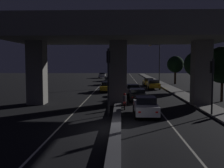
{
  "coord_description": "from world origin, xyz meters",
  "views": [
    {
      "loc": [
        0.31,
        -16.56,
        4.16
      ],
      "look_at": [
        -0.89,
        17.83,
        1.5
      ],
      "focal_mm": 42.0,
      "sensor_mm": 36.0,
      "label": 1
    }
  ],
  "objects_px": {
    "car_black_third_oncoming": "(111,78)",
    "motorcycle_red_filtering_near": "(124,102)",
    "car_silver_third": "(132,89)",
    "car_taxi_yellow_fourth": "(153,84)",
    "street_lamp": "(158,61)",
    "traffic_light_left_of_median": "(108,70)",
    "car_black_second": "(137,94)",
    "traffic_light_right_of_median": "(212,77)",
    "car_grey_second_oncoming": "(110,81)",
    "car_taxi_yellow_lead_oncoming": "(107,87)",
    "motorcycle_black_filtering_mid": "(125,93)",
    "car_taxi_yellow_fifth": "(148,82)",
    "car_white_fourth_oncoming": "(102,75)",
    "car_white_lead": "(146,106)"
  },
  "relations": [
    {
      "from": "street_lamp",
      "to": "car_white_lead",
      "type": "relative_size",
      "value": 1.79
    },
    {
      "from": "traffic_light_left_of_median",
      "to": "car_black_third_oncoming",
      "type": "xyz_separation_m",
      "value": [
        -1.52,
        42.6,
        -2.86
      ]
    },
    {
      "from": "motorcycle_black_filtering_mid",
      "to": "motorcycle_red_filtering_near",
      "type": "bearing_deg",
      "value": -179.74
    },
    {
      "from": "car_grey_second_oncoming",
      "to": "motorcycle_black_filtering_mid",
      "type": "relative_size",
      "value": 2.33
    },
    {
      "from": "car_taxi_yellow_fourth",
      "to": "motorcycle_black_filtering_mid",
      "type": "bearing_deg",
      "value": 157.49
    },
    {
      "from": "car_silver_third",
      "to": "car_black_third_oncoming",
      "type": "height_order",
      "value": "car_black_third_oncoming"
    },
    {
      "from": "traffic_light_right_of_median",
      "to": "car_taxi_yellow_fourth",
      "type": "relative_size",
      "value": 1.0
    },
    {
      "from": "car_black_third_oncoming",
      "to": "motorcycle_black_filtering_mid",
      "type": "distance_m",
      "value": 32.21
    },
    {
      "from": "car_taxi_yellow_lead_oncoming",
      "to": "car_grey_second_oncoming",
      "type": "distance_m",
      "value": 12.98
    },
    {
      "from": "street_lamp",
      "to": "traffic_light_left_of_median",
      "type": "bearing_deg",
      "value": -104.47
    },
    {
      "from": "car_black_second",
      "to": "car_grey_second_oncoming",
      "type": "bearing_deg",
      "value": 9.84
    },
    {
      "from": "car_taxi_yellow_fifth",
      "to": "car_taxi_yellow_lead_oncoming",
      "type": "xyz_separation_m",
      "value": [
        -7.3,
        -10.51,
        0.01
      ]
    },
    {
      "from": "street_lamp",
      "to": "car_white_fourth_oncoming",
      "type": "xyz_separation_m",
      "value": [
        -13.1,
        22.34,
        -4.03
      ]
    },
    {
      "from": "traffic_light_left_of_median",
      "to": "car_silver_third",
      "type": "relative_size",
      "value": 1.27
    },
    {
      "from": "motorcycle_red_filtering_near",
      "to": "motorcycle_black_filtering_mid",
      "type": "relative_size",
      "value": 1.07
    },
    {
      "from": "car_taxi_yellow_fourth",
      "to": "car_silver_third",
      "type": "bearing_deg",
      "value": 153.99
    },
    {
      "from": "car_taxi_yellow_fifth",
      "to": "car_white_fourth_oncoming",
      "type": "height_order",
      "value": "car_white_fourth_oncoming"
    },
    {
      "from": "traffic_light_left_of_median",
      "to": "motorcycle_red_filtering_near",
      "type": "bearing_deg",
      "value": 66.88
    },
    {
      "from": "car_black_third_oncoming",
      "to": "motorcycle_red_filtering_near",
      "type": "xyz_separation_m",
      "value": [
        2.87,
        -39.45,
        -0.17
      ]
    },
    {
      "from": "traffic_light_left_of_median",
      "to": "car_taxi_yellow_lead_oncoming",
      "type": "distance_m",
      "value": 18.55
    },
    {
      "from": "traffic_light_right_of_median",
      "to": "car_white_fourth_oncoming",
      "type": "height_order",
      "value": "traffic_light_right_of_median"
    },
    {
      "from": "car_silver_third",
      "to": "car_taxi_yellow_fourth",
      "type": "distance_m",
      "value": 8.75
    },
    {
      "from": "car_black_second",
      "to": "motorcycle_black_filtering_mid",
      "type": "height_order",
      "value": "motorcycle_black_filtering_mid"
    },
    {
      "from": "traffic_light_right_of_median",
      "to": "car_taxi_yellow_lead_oncoming",
      "type": "xyz_separation_m",
      "value": [
        -9.33,
        18.28,
        -2.4
      ]
    },
    {
      "from": "car_grey_second_oncoming",
      "to": "car_white_fourth_oncoming",
      "type": "relative_size",
      "value": 0.93
    },
    {
      "from": "motorcycle_red_filtering_near",
      "to": "car_taxi_yellow_lead_oncoming",
      "type": "bearing_deg",
      "value": 9.92
    },
    {
      "from": "traffic_light_right_of_median",
      "to": "car_taxi_yellow_fifth",
      "type": "xyz_separation_m",
      "value": [
        -2.03,
        28.79,
        -2.41
      ]
    },
    {
      "from": "car_taxi_yellow_fourth",
      "to": "motorcycle_red_filtering_near",
      "type": "bearing_deg",
      "value": 164.85
    },
    {
      "from": "street_lamp",
      "to": "car_black_second",
      "type": "bearing_deg",
      "value": -103.14
    },
    {
      "from": "traffic_light_right_of_median",
      "to": "car_taxi_yellow_fifth",
      "type": "distance_m",
      "value": 28.96
    },
    {
      "from": "street_lamp",
      "to": "car_taxi_yellow_lead_oncoming",
      "type": "relative_size",
      "value": 1.69
    },
    {
      "from": "car_taxi_yellow_lead_oncoming",
      "to": "car_grey_second_oncoming",
      "type": "bearing_deg",
      "value": -177.1
    },
    {
      "from": "traffic_light_left_of_median",
      "to": "car_silver_third",
      "type": "xyz_separation_m",
      "value": [
        2.58,
        14.55,
        -2.93
      ]
    },
    {
      "from": "car_taxi_yellow_fourth",
      "to": "car_grey_second_oncoming",
      "type": "xyz_separation_m",
      "value": [
        -7.62,
        8.81,
        -0.03
      ]
    },
    {
      "from": "car_grey_second_oncoming",
      "to": "car_black_third_oncoming",
      "type": "relative_size",
      "value": 0.95
    },
    {
      "from": "car_silver_third",
      "to": "car_white_fourth_oncoming",
      "type": "xyz_separation_m",
      "value": [
        -7.11,
        41.01,
        0.07
      ]
    },
    {
      "from": "car_black_second",
      "to": "motorcycle_red_filtering_near",
      "type": "height_order",
      "value": "motorcycle_red_filtering_near"
    },
    {
      "from": "car_black_third_oncoming",
      "to": "motorcycle_red_filtering_near",
      "type": "bearing_deg",
      "value": 1.64
    },
    {
      "from": "traffic_light_left_of_median",
      "to": "car_taxi_yellow_lead_oncoming",
      "type": "relative_size",
      "value": 1.12
    },
    {
      "from": "car_silver_third",
      "to": "car_taxi_yellow_fourth",
      "type": "height_order",
      "value": "car_taxi_yellow_fourth"
    },
    {
      "from": "car_silver_third",
      "to": "car_grey_second_oncoming",
      "type": "height_order",
      "value": "car_grey_second_oncoming"
    },
    {
      "from": "car_black_second",
      "to": "car_silver_third",
      "type": "xyz_separation_m",
      "value": [
        -0.27,
        5.86,
        0.02
      ]
    },
    {
      "from": "traffic_light_left_of_median",
      "to": "car_taxi_yellow_fourth",
      "type": "xyz_separation_m",
      "value": [
        6.32,
        22.46,
        -2.88
      ]
    },
    {
      "from": "traffic_light_left_of_median",
      "to": "car_taxi_yellow_fourth",
      "type": "distance_m",
      "value": 23.51
    },
    {
      "from": "motorcycle_red_filtering_near",
      "to": "car_grey_second_oncoming",
      "type": "bearing_deg",
      "value": 6.2
    },
    {
      "from": "traffic_light_left_of_median",
      "to": "car_black_second",
      "type": "bearing_deg",
      "value": 71.85
    },
    {
      "from": "traffic_light_left_of_median",
      "to": "motorcycle_red_filtering_near",
      "type": "relative_size",
      "value": 2.89
    },
    {
      "from": "car_black_second",
      "to": "car_white_lead",
      "type": "bearing_deg",
      "value": -179.63
    },
    {
      "from": "car_black_second",
      "to": "traffic_light_right_of_median",
      "type": "bearing_deg",
      "value": -148.62
    },
    {
      "from": "traffic_light_right_of_median",
      "to": "car_black_third_oncoming",
      "type": "relative_size",
      "value": 1.07
    }
  ]
}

